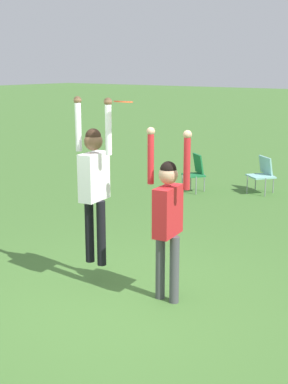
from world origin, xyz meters
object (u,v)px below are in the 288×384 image
Objects in this scene: person_defending at (168,212)px; frisbee at (123,102)px; person_jumping at (94,177)px; camping_chair_0 at (263,172)px; camping_chair_1 at (196,170)px.

frisbee is at bearing -78.38° from person_defending.
person_jumping is 1.02× the size of person_defending.
person_jumping is at bearing 131.29° from camping_chair_0.
person_defending reaches higher than camping_chair_1.
person_jumping is 2.54× the size of camping_chair_1.
frisbee is at bearing -102.37° from person_jumping.
person_defending is 2.50× the size of camping_chair_1.
camping_chair_1 is (-2.87, 5.41, -0.66)m from person_defending.
person_jumping is at bearing -90.00° from person_defending.
person_defending is at bearing 154.15° from camping_chair_1.
person_jumping is at bearing 144.22° from camping_chair_1.
frisbee is 6.79m from camping_chair_0.
camping_chair_1 is at bearing -160.59° from person_defending.
person_jumping is 6.47m from camping_chair_0.
frisbee is (-0.53, -0.19, 1.32)m from person_defending.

